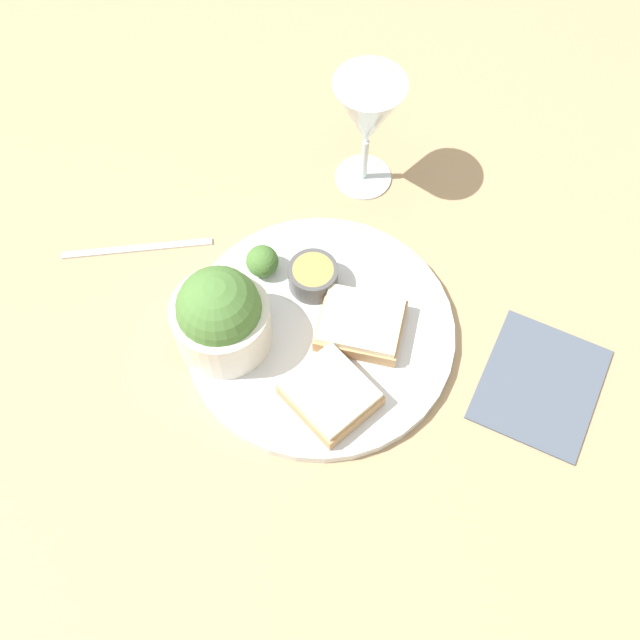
% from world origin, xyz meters
% --- Properties ---
extents(ground_plane, '(4.00, 4.00, 0.00)m').
position_xyz_m(ground_plane, '(0.00, 0.00, 0.00)').
color(ground_plane, tan).
extents(dinner_plate, '(0.29, 0.29, 0.01)m').
position_xyz_m(dinner_plate, '(0.00, 0.00, 0.01)').
color(dinner_plate, silver).
rests_on(dinner_plate, ground_plane).
extents(salad_bowl, '(0.10, 0.10, 0.10)m').
position_xyz_m(salad_bowl, '(-0.07, -0.08, 0.06)').
color(salad_bowl, silver).
rests_on(salad_bowl, dinner_plate).
extents(sauce_ramekin, '(0.05, 0.05, 0.03)m').
position_xyz_m(sauce_ramekin, '(-0.04, 0.04, 0.03)').
color(sauce_ramekin, '#4C4C4C').
rests_on(sauce_ramekin, dinner_plate).
extents(cheese_toast_near, '(0.11, 0.11, 0.03)m').
position_xyz_m(cheese_toast_near, '(0.03, 0.03, 0.03)').
color(cheese_toast_near, tan).
rests_on(cheese_toast_near, dinner_plate).
extents(cheese_toast_far, '(0.09, 0.08, 0.03)m').
position_xyz_m(cheese_toast_far, '(0.06, -0.05, 0.03)').
color(cheese_toast_far, tan).
rests_on(cheese_toast_far, dinner_plate).
extents(wine_glass, '(0.08, 0.08, 0.16)m').
position_xyz_m(wine_glass, '(-0.11, 0.19, 0.11)').
color(wine_glass, silver).
rests_on(wine_glass, ground_plane).
extents(garnish, '(0.04, 0.04, 0.04)m').
position_xyz_m(garnish, '(-0.10, 0.01, 0.03)').
color(garnish, '#477533').
rests_on(garnish, dinner_plate).
extents(napkin, '(0.15, 0.17, 0.01)m').
position_xyz_m(napkin, '(0.21, 0.12, 0.00)').
color(napkin, '#4C5666').
rests_on(napkin, ground_plane).
extents(fork, '(0.12, 0.14, 0.01)m').
position_xyz_m(fork, '(-0.23, -0.06, 0.00)').
color(fork, silver).
rests_on(fork, ground_plane).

